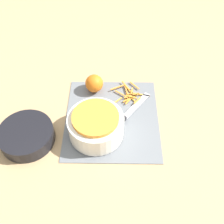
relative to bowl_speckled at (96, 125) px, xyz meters
The scene contains 7 objects.
ground_plane 0.10m from the bowl_speckled, 37.60° to the right, with size 4.00×4.00×0.00m, color tan.
cutting_board 0.10m from the bowl_speckled, 37.60° to the right, with size 0.36×0.33×0.01m.
bowl_speckled is the anchor object (origin of this frame).
bowl_dark 0.23m from the bowl_speckled, 96.86° to the left, with size 0.18×0.18×0.05m.
knife 0.11m from the bowl_speckled, 58.59° to the right, with size 0.20×0.16×0.02m.
orange_left 0.20m from the bowl_speckled, ahead, with size 0.07×0.07×0.07m.
peel_pile 0.22m from the bowl_speckled, 33.21° to the right, with size 0.12×0.15×0.01m.
Camera 1 is at (-0.57, -0.01, 0.75)m, focal length 42.00 mm.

